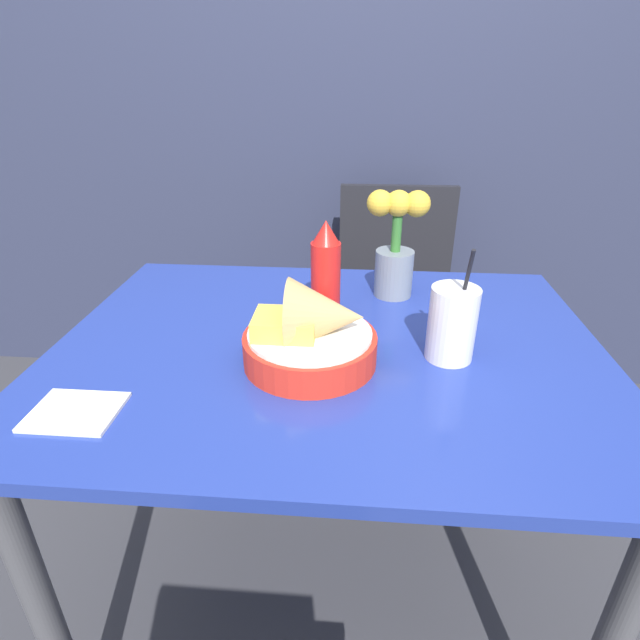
# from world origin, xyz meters

# --- Properties ---
(ground_plane) EXTENTS (12.00, 12.00, 0.00)m
(ground_plane) POSITION_xyz_m (0.00, 0.00, 0.00)
(ground_plane) COLOR #38383D
(wall_window) EXTENTS (7.00, 0.06, 2.60)m
(wall_window) POSITION_xyz_m (0.00, 1.09, 1.30)
(wall_window) COLOR #2D334C
(wall_window) RESTS_ON ground_plane
(dining_table) EXTENTS (1.06, 0.81, 0.74)m
(dining_table) POSITION_xyz_m (0.00, 0.00, 0.63)
(dining_table) COLOR #233893
(dining_table) RESTS_ON ground_plane
(chair_far_window) EXTENTS (0.40, 0.40, 0.87)m
(chair_far_window) POSITION_xyz_m (0.18, 0.79, 0.51)
(chair_far_window) COLOR black
(chair_far_window) RESTS_ON ground_plane
(food_basket) EXTENTS (0.24, 0.24, 0.16)m
(food_basket) POSITION_xyz_m (-0.02, -0.07, 0.80)
(food_basket) COLOR red
(food_basket) RESTS_ON dining_table
(ketchup_bottle) EXTENTS (0.06, 0.06, 0.21)m
(ketchup_bottle) POSITION_xyz_m (-0.01, 0.11, 0.84)
(ketchup_bottle) COLOR red
(ketchup_bottle) RESTS_ON dining_table
(drink_cup) EXTENTS (0.09, 0.09, 0.22)m
(drink_cup) POSITION_xyz_m (0.23, -0.04, 0.80)
(drink_cup) COLOR silver
(drink_cup) RESTS_ON dining_table
(flower_vase) EXTENTS (0.14, 0.09, 0.25)m
(flower_vase) POSITION_xyz_m (0.14, 0.24, 0.86)
(flower_vase) COLOR gray
(flower_vase) RESTS_ON dining_table
(napkin) EXTENTS (0.13, 0.11, 0.01)m
(napkin) POSITION_xyz_m (-0.38, -0.25, 0.74)
(napkin) COLOR white
(napkin) RESTS_ON dining_table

